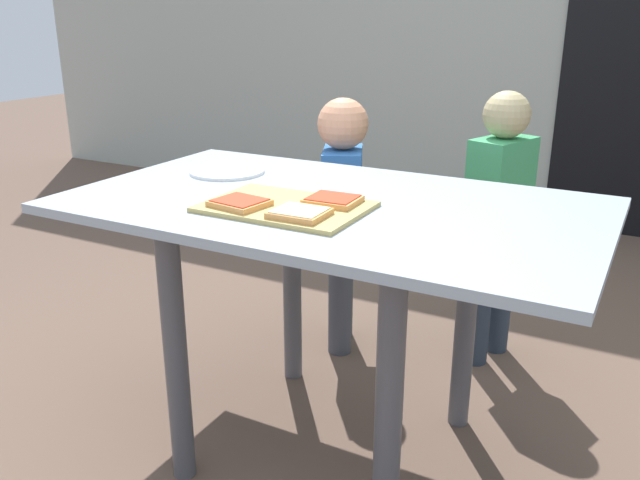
% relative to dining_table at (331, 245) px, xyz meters
% --- Properties ---
extents(ground_plane, '(16.00, 16.00, 0.00)m').
position_rel_dining_table_xyz_m(ground_plane, '(0.00, 0.00, -0.65)').
color(ground_plane, brown).
extents(dining_table, '(1.41, 0.82, 0.78)m').
position_rel_dining_table_xyz_m(dining_table, '(0.00, 0.00, 0.00)').
color(dining_table, '#9EADBB').
rests_on(dining_table, ground).
extents(cutting_board, '(0.41, 0.29, 0.01)m').
position_rel_dining_table_xyz_m(cutting_board, '(-0.07, -0.12, 0.13)').
color(cutting_board, tan).
rests_on(cutting_board, dining_table).
extents(pizza_slice_near_right, '(0.13, 0.12, 0.02)m').
position_rel_dining_table_xyz_m(pizza_slice_near_right, '(0.02, -0.20, 0.15)').
color(pizza_slice_near_right, '#E39A53').
rests_on(pizza_slice_near_right, cutting_board).
extents(pizza_slice_far_right, '(0.13, 0.12, 0.02)m').
position_rel_dining_table_xyz_m(pizza_slice_far_right, '(0.04, -0.06, 0.15)').
color(pizza_slice_far_right, '#E39A53').
rests_on(pizza_slice_far_right, cutting_board).
extents(pizza_slice_near_left, '(0.15, 0.13, 0.02)m').
position_rel_dining_table_xyz_m(pizza_slice_near_left, '(-0.16, -0.19, 0.15)').
color(pizza_slice_near_left, '#E39A53').
rests_on(pizza_slice_near_left, cutting_board).
extents(plate_white_left, '(0.23, 0.23, 0.01)m').
position_rel_dining_table_xyz_m(plate_white_left, '(-0.43, 0.13, 0.13)').
color(plate_white_left, white).
rests_on(plate_white_left, dining_table).
extents(child_left, '(0.22, 0.28, 0.97)m').
position_rel_dining_table_xyz_m(child_left, '(-0.27, 0.61, -0.08)').
color(child_left, '#43474F').
rests_on(child_left, ground).
extents(child_right, '(0.21, 0.27, 1.01)m').
position_rel_dining_table_xyz_m(child_right, '(0.27, 0.79, -0.08)').
color(child_right, '#293441').
rests_on(child_right, ground).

